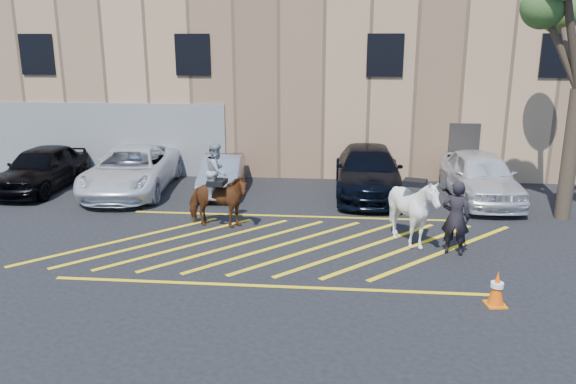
# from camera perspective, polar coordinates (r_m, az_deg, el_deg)

# --- Properties ---
(ground) EXTENTS (90.00, 90.00, 0.00)m
(ground) POSITION_cam_1_polar(r_m,az_deg,el_deg) (14.83, -0.66, -5.04)
(ground) COLOR black
(ground) RESTS_ON ground
(car_black_suv) EXTENTS (1.85, 4.55, 1.55)m
(car_black_suv) POSITION_cam_1_polar(r_m,az_deg,el_deg) (21.55, -23.75, 2.24)
(car_black_suv) COLOR black
(car_black_suv) RESTS_ON ground
(car_white_pickup) EXTENTS (3.00, 5.73, 1.54)m
(car_white_pickup) POSITION_cam_1_polar(r_m,az_deg,el_deg) (20.21, -15.61, 2.18)
(car_white_pickup) COLOR white
(car_white_pickup) RESTS_ON ground
(car_silver_sedan) EXTENTS (1.64, 3.89, 1.25)m
(car_silver_sedan) POSITION_cam_1_polar(r_m,az_deg,el_deg) (19.60, -6.70, 1.81)
(car_silver_sedan) COLOR #90939D
(car_silver_sedan) RESTS_ON ground
(car_blue_suv) EXTENTS (2.27, 5.47, 1.58)m
(car_blue_suv) POSITION_cam_1_polar(r_m,az_deg,el_deg) (19.39, 8.15, 2.11)
(car_blue_suv) COLOR black
(car_blue_suv) RESTS_ON ground
(car_white_suv) EXTENTS (2.15, 4.86, 1.63)m
(car_white_suv) POSITION_cam_1_polar(r_m,az_deg,el_deg) (19.43, 18.95, 1.53)
(car_white_suv) COLOR white
(car_white_suv) RESTS_ON ground
(handler) EXTENTS (0.78, 0.63, 1.87)m
(handler) POSITION_cam_1_polar(r_m,az_deg,el_deg) (14.31, 16.67, -2.51)
(handler) COLOR black
(handler) RESTS_ON ground
(warehouse) EXTENTS (32.42, 10.20, 7.30)m
(warehouse) POSITION_cam_1_polar(r_m,az_deg,el_deg) (25.91, 2.10, 11.92)
(warehouse) COLOR tan
(warehouse) RESTS_ON ground
(hatching_zone) EXTENTS (12.60, 5.12, 0.01)m
(hatching_zone) POSITION_cam_1_polar(r_m,az_deg,el_deg) (14.54, -0.78, -5.43)
(hatching_zone) COLOR yellow
(hatching_zone) RESTS_ON ground
(mounted_bay) EXTENTS (1.90, 0.99, 2.42)m
(mounted_bay) POSITION_cam_1_polar(r_m,az_deg,el_deg) (15.78, -7.18, -0.18)
(mounted_bay) COLOR #583414
(mounted_bay) RESTS_ON ground
(saddled_white) EXTENTS (1.96, 2.08, 1.89)m
(saddled_white) POSITION_cam_1_polar(r_m,az_deg,el_deg) (14.58, 12.60, -1.85)
(saddled_white) COLOR white
(saddled_white) RESTS_ON ground
(traffic_cone) EXTENTS (0.43, 0.43, 0.73)m
(traffic_cone) POSITION_cam_1_polar(r_m,az_deg,el_deg) (12.03, 20.45, -9.15)
(traffic_cone) COLOR orange
(traffic_cone) RESTS_ON ground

